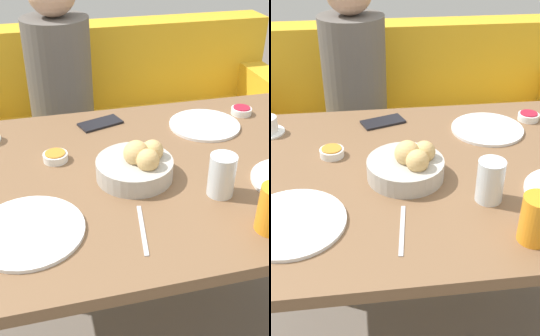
% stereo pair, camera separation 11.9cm
% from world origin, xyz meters
% --- Properties ---
extents(ground_plane, '(10.00, 10.00, 0.00)m').
position_xyz_m(ground_plane, '(0.00, 0.00, 0.00)').
color(ground_plane, '#6B6056').
extents(dining_table, '(1.43, 0.89, 0.77)m').
position_xyz_m(dining_table, '(0.00, 0.00, 0.67)').
color(dining_table, brown).
rests_on(dining_table, ground_plane).
extents(couch, '(1.86, 0.70, 0.89)m').
position_xyz_m(couch, '(0.09, 1.07, 0.32)').
color(couch, gold).
rests_on(couch, ground_plane).
extents(seated_person, '(0.30, 0.39, 1.22)m').
position_xyz_m(seated_person, '(-0.18, 0.92, 0.53)').
color(seated_person, '#23232D').
rests_on(seated_person, ground_plane).
extents(bread_basket, '(0.22, 0.22, 0.11)m').
position_xyz_m(bread_basket, '(-0.05, -0.03, 0.81)').
color(bread_basket, '#B2ADA3').
rests_on(bread_basket, dining_table).
extents(plate_near_left, '(0.27, 0.27, 0.01)m').
position_xyz_m(plate_near_left, '(-0.36, -0.21, 0.77)').
color(plate_near_left, white).
rests_on(plate_near_left, dining_table).
extents(plate_far_center, '(0.25, 0.25, 0.01)m').
position_xyz_m(plate_far_center, '(0.26, 0.22, 0.77)').
color(plate_far_center, white).
rests_on(plate_far_center, dining_table).
extents(juice_glass, '(0.07, 0.07, 0.12)m').
position_xyz_m(juice_glass, '(0.21, -0.33, 0.83)').
color(juice_glass, orange).
rests_on(juice_glass, dining_table).
extents(water_tumbler, '(0.07, 0.07, 0.12)m').
position_xyz_m(water_tumbler, '(0.15, -0.17, 0.83)').
color(water_tumbler, silver).
rests_on(water_tumbler, dining_table).
extents(jam_bowl_berry, '(0.08, 0.08, 0.03)m').
position_xyz_m(jam_bowl_berry, '(0.43, 0.28, 0.78)').
color(jam_bowl_berry, white).
rests_on(jam_bowl_berry, dining_table).
extents(jam_bowl_honey, '(0.08, 0.08, 0.03)m').
position_xyz_m(jam_bowl_honey, '(-0.27, 0.11, 0.78)').
color(jam_bowl_honey, white).
rests_on(jam_bowl_honey, dining_table).
extents(fork_silver, '(0.04, 0.18, 0.00)m').
position_xyz_m(fork_silver, '(-0.09, -0.26, 0.77)').
color(fork_silver, '#B7B7BC').
rests_on(fork_silver, dining_table).
extents(cell_phone, '(0.17, 0.12, 0.01)m').
position_xyz_m(cell_phone, '(-0.09, 0.32, 0.77)').
color(cell_phone, black).
rests_on(cell_phone, dining_table).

